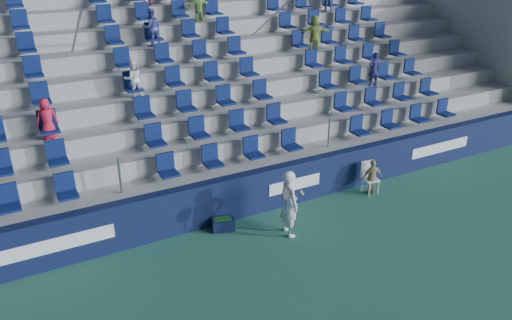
{
  "coord_description": "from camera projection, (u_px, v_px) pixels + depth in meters",
  "views": [
    {
      "loc": [
        -5.15,
        -7.18,
        6.77
      ],
      "look_at": [
        0.2,
        2.8,
        1.7
      ],
      "focal_mm": 35.0,
      "sensor_mm": 36.0,
      "label": 1
    }
  ],
  "objects": [
    {
      "name": "grandstand",
      "position": [
        173.0,
        90.0,
        16.52
      ],
      "size": [
        24.0,
        8.17,
        6.63
      ],
      "color": "#A3A29D",
      "rests_on": "ground"
    },
    {
      "name": "ground",
      "position": [
        309.0,
        280.0,
        10.77
      ],
      "size": [
        70.0,
        70.0,
        0.0
      ],
      "primitive_type": "plane",
      "color": "#2D6950",
      "rests_on": "ground"
    },
    {
      "name": "sponsor_wall",
      "position": [
        243.0,
        195.0,
        13.05
      ],
      "size": [
        24.0,
        0.32,
        1.2
      ],
      "color": "#11193E",
      "rests_on": "ground"
    },
    {
      "name": "line_judge",
      "position": [
        372.0,
        177.0,
        14.2
      ],
      "size": [
        0.65,
        0.35,
        1.05
      ],
      "primitive_type": "imported",
      "rotation": [
        0.0,
        0.0,
        2.98
      ],
      "color": "tan",
      "rests_on": "ground"
    },
    {
      "name": "line_judge_chair",
      "position": [
        369.0,
        175.0,
        14.31
      ],
      "size": [
        0.47,
        0.48,
        0.94
      ],
      "color": "white",
      "rests_on": "ground"
    },
    {
      "name": "tennis_player",
      "position": [
        289.0,
        203.0,
        12.1
      ],
      "size": [
        0.69,
        0.67,
        1.73
      ],
      "color": "silver",
      "rests_on": "ground"
    },
    {
      "name": "ball_bin",
      "position": [
        223.0,
        224.0,
        12.57
      ],
      "size": [
        0.62,
        0.49,
        0.31
      ],
      "color": "#0E1736",
      "rests_on": "ground"
    }
  ]
}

